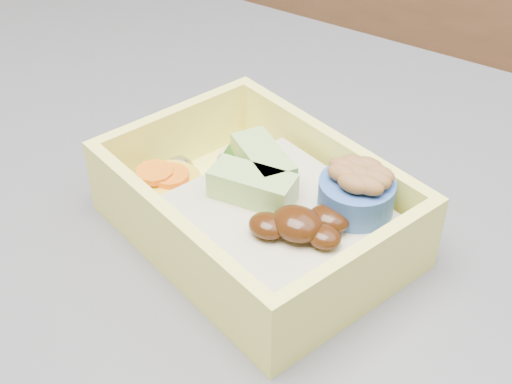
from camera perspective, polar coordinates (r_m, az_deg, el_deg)
The scene contains 1 object.
bento_box at distance 0.49m, azimuth 0.77°, elevation -1.48°, with size 0.24×0.20×0.07m.
Camera 1 is at (0.08, -0.33, 1.26)m, focal length 50.00 mm.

